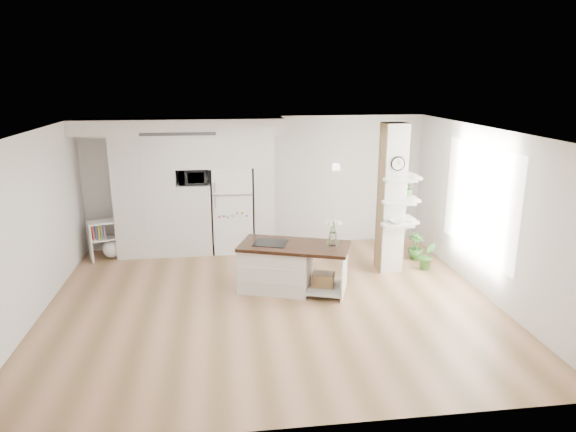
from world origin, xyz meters
The scene contains 14 objects.
floor centered at (0.00, 0.00, 0.00)m, with size 7.00×6.00×0.01m, color tan.
room centered at (0.00, 0.00, 1.86)m, with size 7.04×6.04×2.72m.
cabinet_wall centered at (-1.45, 2.67, 1.51)m, with size 4.00×0.71×2.70m.
refrigerator centered at (-0.53, 2.68, 0.88)m, with size 0.78×0.69×1.75m.
column centered at (2.38, 1.13, 1.35)m, with size 0.69×0.90×2.70m.
window centered at (3.48, 0.30, 1.50)m, with size 2.40×2.40×0.00m, color white.
pendant_light centered at (1.70, 0.15, 2.12)m, with size 0.12×0.12×0.10m, color white.
kitchen_island centered at (0.24, 0.55, 0.42)m, with size 1.96×1.39×1.37m.
bookshelf centered at (-2.97, 2.51, 0.33)m, with size 0.74×0.58×0.77m.
floor_plant_a centered at (3.00, 1.10, 0.27)m, with size 0.29×0.24×0.54m, color #3B772F.
floor_plant_b centered at (3.00, 1.67, 0.26)m, with size 0.29×0.29×0.52m, color #3B772F.
microwave centered at (-1.27, 2.62, 1.57)m, with size 0.54×0.37×0.30m, color #2D2D2D.
shelf_plant centered at (2.63, 1.30, 1.52)m, with size 0.27×0.23×0.30m, color #3B772F.
decor_bowl centered at (2.30, 0.90, 1.00)m, with size 0.22×0.22×0.05m, color white.
Camera 1 is at (-0.71, -7.44, 3.48)m, focal length 32.00 mm.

